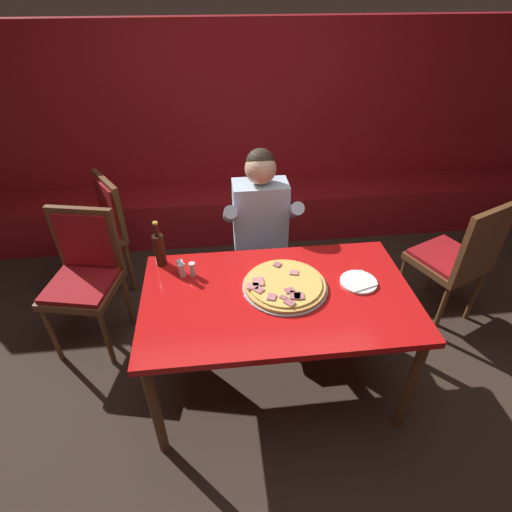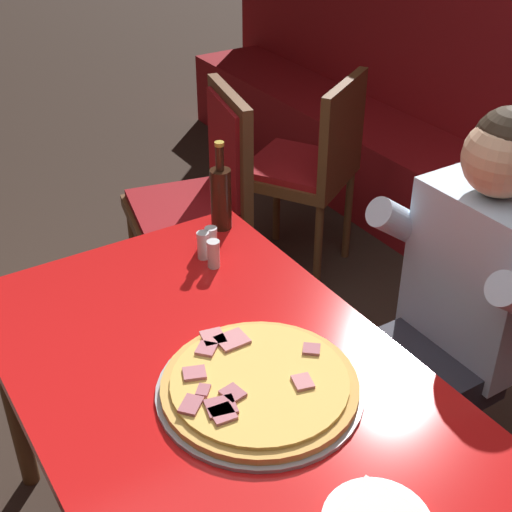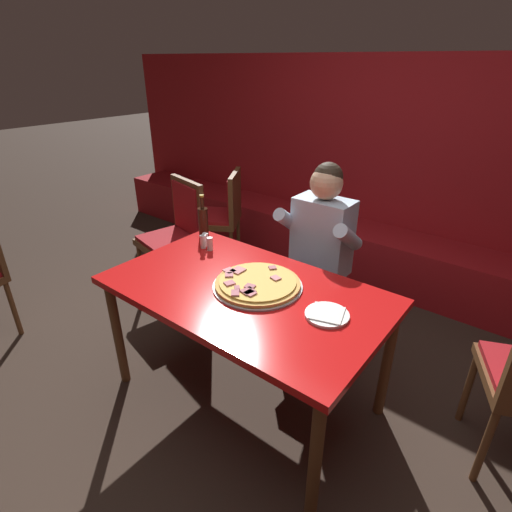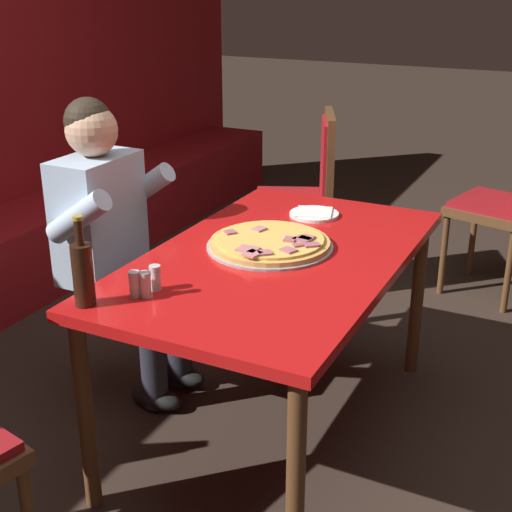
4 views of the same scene
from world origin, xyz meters
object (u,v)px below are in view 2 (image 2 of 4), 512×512
dining_chair_far_left (313,161)px  pizza (259,385)px  diner_seated_blue_shirt (454,307)px  dining_chair_far_right (202,192)px  shaker_oregano (203,246)px  beer_bottle (221,196)px  shaker_black_pepper (214,255)px  main_dining_table (230,412)px  shaker_parmesan (211,242)px

dining_chair_far_left → pizza: bearing=-40.7°
pizza → dining_chair_far_left: size_ratio=0.50×
diner_seated_blue_shirt → dining_chair_far_right: 1.22m
shaker_oregano → dining_chair_far_left: bearing=127.2°
beer_bottle → shaker_black_pepper: 0.24m
main_dining_table → shaker_oregano: 0.58m
shaker_oregano → dining_chair_far_right: size_ratio=0.09×
pizza → shaker_parmesan: (-0.58, 0.20, 0.02)m
beer_bottle → dining_chair_far_right: 0.66m
main_dining_table → beer_bottle: size_ratio=5.12×
shaker_black_pepper → shaker_oregano: same height
dining_chair_far_right → dining_chair_far_left: (-0.03, 0.57, -0.01)m
shaker_parmesan → shaker_oregano: same height
shaker_oregano → diner_seated_blue_shirt: 0.74m
main_dining_table → shaker_black_pepper: shaker_black_pepper is taller
shaker_parmesan → dining_chair_far_left: dining_chair_far_left is taller
main_dining_table → diner_seated_blue_shirt: (0.00, 0.73, 0.02)m
shaker_parmesan → diner_seated_blue_shirt: bearing=41.4°
pizza → shaker_black_pepper: 0.54m
pizza → diner_seated_blue_shirt: (-0.04, 0.68, -0.07)m
pizza → dining_chair_far_right: size_ratio=0.48×
shaker_parmesan → dining_chair_far_left: 1.16m
shaker_black_pepper → dining_chair_far_left: size_ratio=0.09×
dining_chair_far_right → main_dining_table: bearing=-25.6°
main_dining_table → pizza: bearing=48.5°
pizza → dining_chair_far_left: (-1.28, 1.10, -0.21)m
pizza → diner_seated_blue_shirt: bearing=93.6°
shaker_black_pepper → main_dining_table: bearing=-25.4°
shaker_parmesan → dining_chair_far_right: dining_chair_far_right is taller
diner_seated_blue_shirt → dining_chair_far_right: bearing=-172.8°
shaker_black_pepper → dining_chair_far_left: 1.22m
shaker_parmesan → diner_seated_blue_shirt: (0.54, 0.48, -0.09)m
shaker_parmesan → dining_chair_far_right: bearing=154.1°
main_dining_table → shaker_parmesan: shaker_parmesan is taller
diner_seated_blue_shirt → main_dining_table: bearing=-90.2°
shaker_oregano → dining_chair_far_right: dining_chair_far_right is taller
beer_bottle → shaker_parmesan: 0.17m
beer_bottle → shaker_oregano: (0.13, -0.14, -0.07)m
shaker_parmesan → dining_chair_far_right: 0.77m
beer_bottle → shaker_parmesan: bearing=-41.0°
diner_seated_blue_shirt → dining_chair_far_right: size_ratio=1.28×
dining_chair_far_left → shaker_black_pepper: bearing=-50.5°
shaker_oregano → diner_seated_blue_shirt: size_ratio=0.07×
pizza → shaker_oregano: (-0.57, 0.17, 0.02)m
diner_seated_blue_shirt → dining_chair_far_left: bearing=161.2°
shaker_parmesan → diner_seated_blue_shirt: 0.73m
main_dining_table → diner_seated_blue_shirt: size_ratio=1.17×
beer_bottle → shaker_parmesan: size_ratio=3.40×
beer_bottle → shaker_black_pepper: (0.19, -0.13, -0.07)m
dining_chair_far_right → diner_seated_blue_shirt: bearing=7.2°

